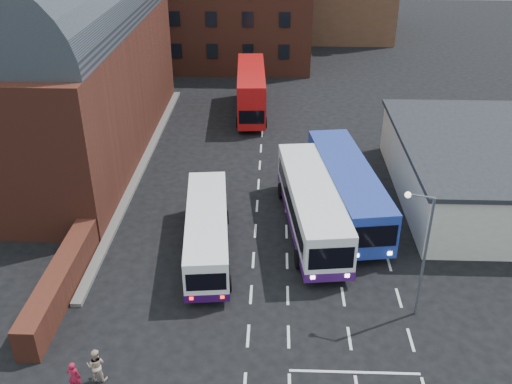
{
  "coord_description": "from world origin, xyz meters",
  "views": [
    {
      "loc": [
        1.16,
        -22.05,
        19.86
      ],
      "look_at": [
        0.0,
        10.0,
        2.2
      ],
      "focal_mm": 40.0,
      "sensor_mm": 36.0,
      "label": 1
    }
  ],
  "objects_px": {
    "bus_blue": "(347,186)",
    "pedestrian_beige": "(96,365)",
    "pedestrian_red": "(74,377)",
    "bus_red_double": "(251,91)",
    "bus_white_outbound": "(207,229)",
    "street_lamp": "(421,245)",
    "bus_white_inbound": "(312,203)"
  },
  "relations": [
    {
      "from": "pedestrian_beige",
      "to": "bus_white_inbound",
      "type": "bearing_deg",
      "value": -128.88
    },
    {
      "from": "bus_white_outbound",
      "to": "pedestrian_red",
      "type": "xyz_separation_m",
      "value": [
        -4.65,
        -10.77,
        -0.85
      ]
    },
    {
      "from": "pedestrian_red",
      "to": "bus_white_outbound",
      "type": "bearing_deg",
      "value": -108.98
    },
    {
      "from": "bus_red_double",
      "to": "pedestrian_beige",
      "type": "relative_size",
      "value": 6.42
    },
    {
      "from": "bus_white_outbound",
      "to": "pedestrian_beige",
      "type": "bearing_deg",
      "value": -116.83
    },
    {
      "from": "pedestrian_red",
      "to": "bus_red_double",
      "type": "bearing_deg",
      "value": -96.01
    },
    {
      "from": "bus_white_outbound",
      "to": "pedestrian_red",
      "type": "bearing_deg",
      "value": -119.2
    },
    {
      "from": "bus_white_outbound",
      "to": "pedestrian_beige",
      "type": "height_order",
      "value": "bus_white_outbound"
    },
    {
      "from": "bus_blue",
      "to": "bus_white_inbound",
      "type": "bearing_deg",
      "value": 34.34
    },
    {
      "from": "bus_blue",
      "to": "bus_red_double",
      "type": "distance_m",
      "value": 19.64
    },
    {
      "from": "bus_white_inbound",
      "to": "bus_blue",
      "type": "xyz_separation_m",
      "value": [
        2.45,
        2.26,
        0.05
      ]
    },
    {
      "from": "bus_white_outbound",
      "to": "bus_white_inbound",
      "type": "relative_size",
      "value": 0.85
    },
    {
      "from": "bus_blue",
      "to": "pedestrian_beige",
      "type": "xyz_separation_m",
      "value": [
        -12.64,
        -15.14,
        -1.17
      ]
    },
    {
      "from": "bus_blue",
      "to": "street_lamp",
      "type": "bearing_deg",
      "value": 94.87
    },
    {
      "from": "bus_blue",
      "to": "pedestrian_red",
      "type": "bearing_deg",
      "value": 41.35
    },
    {
      "from": "bus_white_inbound",
      "to": "bus_red_double",
      "type": "xyz_separation_m",
      "value": [
        -4.71,
        20.55,
        0.35
      ]
    },
    {
      "from": "street_lamp",
      "to": "pedestrian_beige",
      "type": "height_order",
      "value": "street_lamp"
    },
    {
      "from": "bus_white_inbound",
      "to": "bus_blue",
      "type": "relative_size",
      "value": 0.97
    },
    {
      "from": "bus_white_outbound",
      "to": "street_lamp",
      "type": "bearing_deg",
      "value": -30.22
    },
    {
      "from": "bus_white_inbound",
      "to": "street_lamp",
      "type": "xyz_separation_m",
      "value": [
        4.82,
        -7.82,
        2.26
      ]
    },
    {
      "from": "bus_white_outbound",
      "to": "bus_red_double",
      "type": "xyz_separation_m",
      "value": [
        1.6,
        23.33,
        0.65
      ]
    },
    {
      "from": "bus_blue",
      "to": "pedestrian_beige",
      "type": "distance_m",
      "value": 19.75
    },
    {
      "from": "bus_blue",
      "to": "pedestrian_red",
      "type": "relative_size",
      "value": 7.83
    },
    {
      "from": "bus_blue",
      "to": "pedestrian_red",
      "type": "height_order",
      "value": "bus_blue"
    },
    {
      "from": "bus_white_outbound",
      "to": "pedestrian_beige",
      "type": "xyz_separation_m",
      "value": [
        -3.87,
        -10.1,
        -0.81
      ]
    },
    {
      "from": "bus_white_outbound",
      "to": "pedestrian_red",
      "type": "relative_size",
      "value": 6.43
    },
    {
      "from": "bus_blue",
      "to": "street_lamp",
      "type": "height_order",
      "value": "street_lamp"
    },
    {
      "from": "bus_blue",
      "to": "pedestrian_red",
      "type": "xyz_separation_m",
      "value": [
        -13.42,
        -15.81,
        -1.21
      ]
    },
    {
      "from": "pedestrian_red",
      "to": "pedestrian_beige",
      "type": "distance_m",
      "value": 1.03
    },
    {
      "from": "bus_blue",
      "to": "pedestrian_red",
      "type": "distance_m",
      "value": 20.77
    },
    {
      "from": "bus_white_inbound",
      "to": "bus_red_double",
      "type": "height_order",
      "value": "bus_red_double"
    },
    {
      "from": "bus_blue",
      "to": "bus_red_double",
      "type": "bearing_deg",
      "value": -76.94
    }
  ]
}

